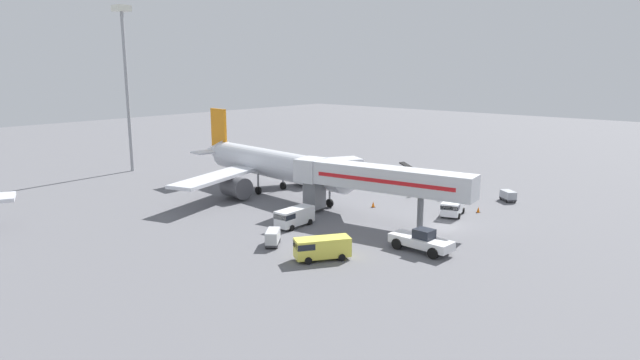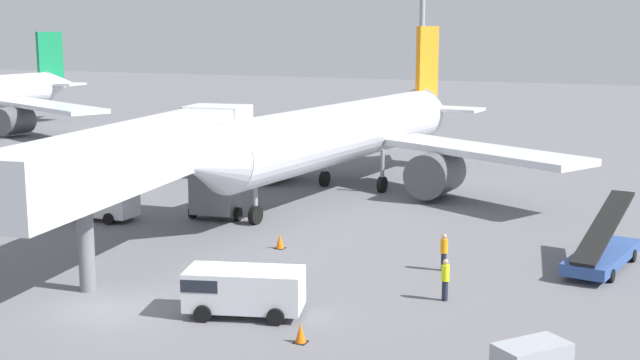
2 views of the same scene
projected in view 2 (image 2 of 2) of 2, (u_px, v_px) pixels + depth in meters
name	position (u px, v px, depth m)	size (l,w,h in m)	color
ground_plane	(99.00, 309.00, 33.46)	(300.00, 300.00, 0.00)	slate
airplane_at_gate	(350.00, 134.00, 57.25)	(33.31, 35.39, 11.25)	silver
jet_bridge	(151.00, 155.00, 40.79)	(6.36, 22.34, 6.65)	silver
belt_loader_truck	(602.00, 252.00, 38.98)	(3.07, 6.83, 3.16)	#2D4C8E
service_van_mid_right	(241.00, 288.00, 32.61)	(4.95, 3.26, 1.83)	silver
service_van_outer_right	(94.00, 199.00, 49.05)	(5.04, 2.23, 2.09)	white
ground_crew_worker_foreground	(445.00, 279.00, 34.32)	(0.42, 0.42, 1.77)	#1E2333
ground_crew_worker_midground	(444.00, 251.00, 38.60)	(0.39, 0.39, 1.74)	#1E2333
safety_cone_bravo	(301.00, 333.00, 29.80)	(0.47, 0.47, 0.71)	black
safety_cone_charlie	(280.00, 241.00, 42.57)	(0.50, 0.50, 0.76)	black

